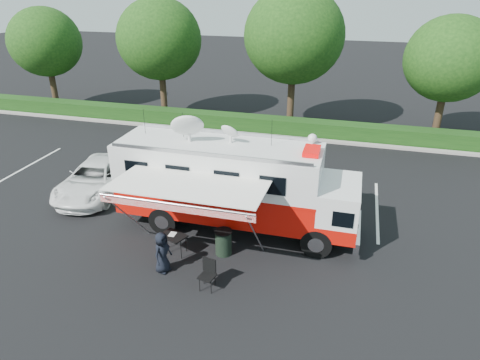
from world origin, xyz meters
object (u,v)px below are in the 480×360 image
object	(u,v)px
command_truck	(235,184)
folding_table	(173,236)
trash_bin	(223,242)
white_suv	(98,192)

from	to	relation	value
command_truck	folding_table	bearing A→B (deg)	-125.28
command_truck	folding_table	size ratio (longest dim) A/B	8.59
folding_table	trash_bin	world-z (taller)	trash_bin
white_suv	trash_bin	distance (m)	7.87
command_truck	white_suv	bearing A→B (deg)	169.64
white_suv	folding_table	xyz separation A→B (m)	(5.45, -3.62, 0.73)
white_suv	trash_bin	size ratio (longest dim) A/B	5.42
command_truck	white_suv	xyz separation A→B (m)	(-7.10, 1.30, -1.93)
command_truck	folding_table	world-z (taller)	command_truck
folding_table	trash_bin	distance (m)	1.82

